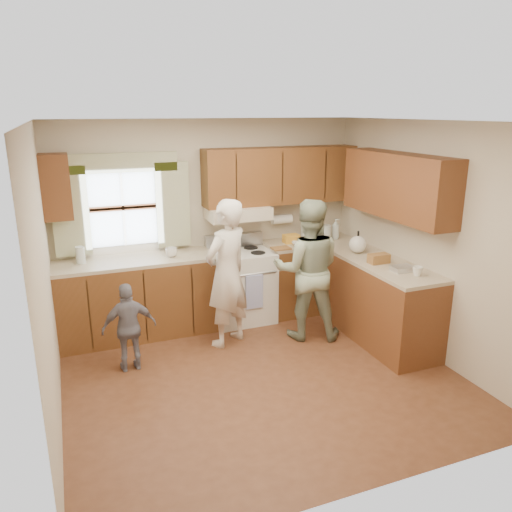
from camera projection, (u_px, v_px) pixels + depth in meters
name	position (u px, v px, depth m)	size (l,w,h in m)	color
room	(262.00, 258.00, 4.71)	(3.80, 3.80, 3.80)	#522C19
kitchen_fixtures	(275.00, 262.00, 6.00)	(3.80, 2.25, 2.15)	#45290E
stove	(241.00, 285.00, 6.32)	(0.76, 0.67, 1.07)	silver
woman_left	(227.00, 274.00, 5.56)	(0.61, 0.40, 1.68)	beige
woman_right	(308.00, 270.00, 5.74)	(0.80, 0.62, 1.65)	#233D26
child	(129.00, 327.00, 5.07)	(0.55, 0.23, 0.94)	slate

